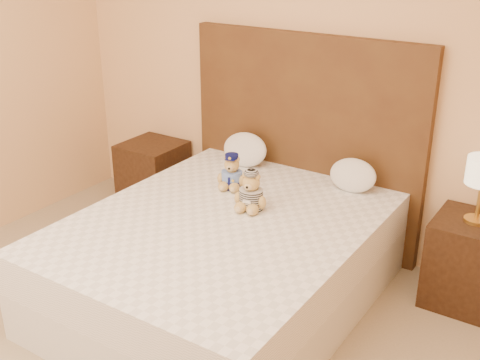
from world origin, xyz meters
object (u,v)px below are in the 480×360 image
at_px(nightstand_right, 469,262).
at_px(pillow_right, 353,174).
at_px(teddy_prisoner, 251,191).
at_px(bed, 223,260).
at_px(nightstand_left, 154,176).
at_px(pillow_left, 245,148).
at_px(teddy_police, 232,171).

height_order(nightstand_right, pillow_right, pillow_right).
bearing_deg(teddy_prisoner, pillow_right, 47.40).
xyz_separation_m(bed, nightstand_left, (-1.25, 0.80, -0.00)).
height_order(nightstand_left, pillow_left, pillow_left).
bearing_deg(teddy_prisoner, bed, -114.43).
bearing_deg(nightstand_right, nightstand_left, 180.00).
distance_m(nightstand_right, teddy_police, 1.57).
relative_size(nightstand_left, pillow_right, 1.73).
bearing_deg(bed, nightstand_right, 32.62).
distance_m(teddy_prisoner, pillow_left, 0.75).
bearing_deg(pillow_right, teddy_police, -149.13).
height_order(bed, nightstand_right, same).
distance_m(bed, pillow_left, 1.00).
bearing_deg(bed, teddy_police, 117.69).
height_order(bed, nightstand_left, same).
bearing_deg(pillow_left, teddy_prisoner, -54.22).
bearing_deg(nightstand_left, pillow_right, 1.01).
xyz_separation_m(teddy_police, pillow_right, (0.68, 0.40, -0.00)).
bearing_deg(bed, teddy_prisoner, 75.23).
xyz_separation_m(nightstand_right, pillow_right, (-0.80, 0.03, 0.39)).
bearing_deg(nightstand_right, teddy_prisoner, -153.99).
bearing_deg(nightstand_left, teddy_police, -20.05).
bearing_deg(nightstand_right, bed, -147.38).
relative_size(bed, teddy_prisoner, 8.28).
bearing_deg(teddy_prisoner, pillow_left, 116.12).
distance_m(nightstand_left, teddy_police, 1.16).
relative_size(nightstand_left, teddy_prisoner, 2.28).
xyz_separation_m(nightstand_left, teddy_police, (1.03, -0.37, 0.39)).
distance_m(nightstand_left, pillow_left, 0.95).
distance_m(nightstand_right, teddy_prisoner, 1.38).
distance_m(nightstand_left, nightstand_right, 2.50).
relative_size(nightstand_left, pillow_left, 1.55).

